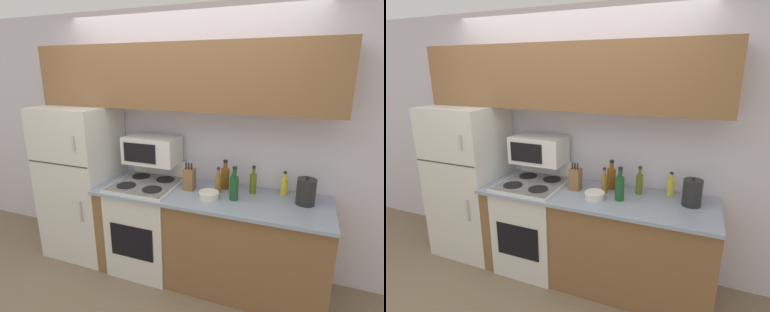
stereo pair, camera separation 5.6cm
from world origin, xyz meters
TOP-DOWN VIEW (x-y plane):
  - ground_plane at (0.00, 0.00)m, footprint 12.00×12.00m
  - wall_back at (0.00, 0.67)m, footprint 8.00×0.05m
  - lower_cabinets at (0.37, 0.32)m, footprint 2.13×0.67m
  - refrigerator at (-1.06, 0.32)m, footprint 0.74×0.66m
  - upper_cabinets at (0.00, 0.47)m, footprint 2.87×0.34m
  - stove at (-0.27, 0.31)m, footprint 0.61×0.66m
  - microwave at (-0.27, 0.45)m, footprint 0.53×0.33m
  - knife_block at (0.17, 0.35)m, footprint 0.10×0.10m
  - bowl at (0.40, 0.22)m, footprint 0.18×0.18m
  - bottle_cooking_spray at (1.01, 0.54)m, footprint 0.06×0.06m
  - bottle_soy_sauce at (0.57, 0.42)m, footprint 0.05×0.05m
  - bottle_whiskey at (0.47, 0.49)m, footprint 0.08×0.08m
  - bottle_olive_oil at (0.74, 0.47)m, footprint 0.06×0.06m
  - bottle_wine_green at (0.61, 0.27)m, footprint 0.08×0.08m
  - bottle_vinegar at (0.44, 0.38)m, footprint 0.06×0.06m
  - kettle at (1.19, 0.39)m, footprint 0.16×0.16m

SIDE VIEW (x-z plane):
  - ground_plane at x=0.00m, z-range 0.00..0.00m
  - lower_cabinets at x=0.37m, z-range 0.00..0.89m
  - stove at x=-0.27m, z-range -0.07..1.01m
  - refrigerator at x=-1.06m, z-range 0.00..1.62m
  - bowl at x=0.40m, z-range 0.89..0.95m
  - bottle_soy_sauce at x=0.57m, z-range 0.87..1.05m
  - bottle_cooking_spray at x=1.01m, z-range 0.86..1.08m
  - bottle_vinegar at x=0.44m, z-range 0.86..1.10m
  - bottle_olive_oil at x=0.74m, z-range 0.86..1.12m
  - knife_block at x=0.17m, z-range 0.86..1.12m
  - bottle_whiskey at x=0.47m, z-range 0.86..1.14m
  - kettle at x=1.19m, z-range 0.88..1.12m
  - bottle_wine_green at x=0.61m, z-range 0.85..1.15m
  - microwave at x=-0.27m, z-range 1.08..1.34m
  - wall_back at x=0.00m, z-range 0.00..2.55m
  - upper_cabinets at x=0.00m, z-range 1.62..2.20m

